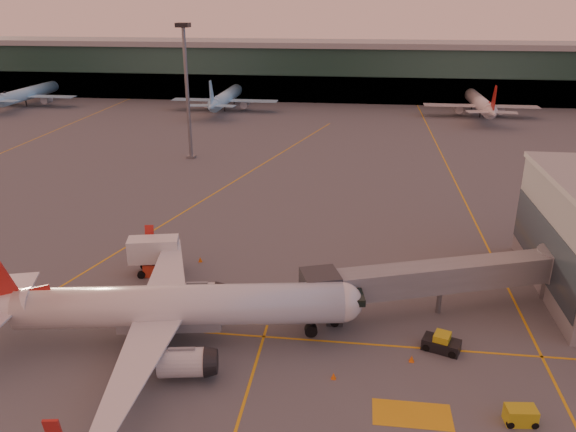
# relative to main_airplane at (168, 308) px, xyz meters

# --- Properties ---
(ground) EXTENTS (600.00, 600.00, 0.00)m
(ground) POSITION_rel_main_airplane_xyz_m (3.42, -3.19, -3.55)
(ground) COLOR #4C4F54
(ground) RESTS_ON ground
(taxi_markings) EXTENTS (100.12, 173.00, 0.01)m
(taxi_markings) POSITION_rel_main_airplane_xyz_m (-3.90, 41.30, -3.55)
(taxi_markings) COLOR gold
(taxi_markings) RESTS_ON ground
(terminal) EXTENTS (400.00, 20.00, 17.60)m
(terminal) POSITION_rel_main_airplane_xyz_m (3.42, 138.61, 5.21)
(terminal) COLOR #19382D
(terminal) RESTS_ON ground
(mast_west_near) EXTENTS (2.40, 2.40, 25.60)m
(mast_west_near) POSITION_rel_main_airplane_xyz_m (-16.58, 62.81, 11.31)
(mast_west_near) COLOR slate
(mast_west_near) RESTS_ON ground
(distant_aircraft_row) EXTENTS (290.00, 34.00, 13.00)m
(distant_aircraft_row) POSITION_rel_main_airplane_xyz_m (-17.58, 114.81, -3.55)
(distant_aircraft_row) COLOR #8DCAED
(distant_aircraft_row) RESTS_ON ground
(main_airplane) EXTENTS (36.10, 32.73, 10.93)m
(main_airplane) POSITION_rel_main_airplane_xyz_m (0.00, 0.00, 0.00)
(main_airplane) COLOR silver
(main_airplane) RESTS_ON ground
(jet_bridge) EXTENTS (28.36, 12.49, 5.55)m
(jet_bridge) POSITION_rel_main_airplane_xyz_m (26.49, 9.00, 0.26)
(jet_bridge) COLOR slate
(jet_bridge) RESTS_ON ground
(catering_truck) EXTENTS (6.03, 3.62, 4.36)m
(catering_truck) POSITION_rel_main_airplane_xyz_m (-6.12, 13.19, -1.07)
(catering_truck) COLOR red
(catering_truck) RESTS_ON ground
(gpu_cart) EXTENTS (2.42, 1.60, 1.34)m
(gpu_cart) POSITION_rel_main_airplane_xyz_m (29.32, -7.08, -2.90)
(gpu_cart) COLOR gold
(gpu_cart) RESTS_ON ground
(pushback_tug) EXTENTS (3.66, 2.76, 1.68)m
(pushback_tug) POSITION_rel_main_airplane_xyz_m (24.65, 1.76, -2.87)
(pushback_tug) COLOR black
(pushback_tug) RESTS_ON ground
(cone_nose) EXTENTS (0.48, 0.48, 0.61)m
(cone_nose) POSITION_rel_main_airplane_xyz_m (21.89, -0.35, -3.26)
(cone_nose) COLOR orange
(cone_nose) RESTS_ON ground
(cone_wing_left) EXTENTS (0.49, 0.49, 0.62)m
(cone_wing_left) POSITION_rel_main_airplane_xyz_m (-1.88, 16.77, -3.25)
(cone_wing_left) COLOR orange
(cone_wing_left) RESTS_ON ground
(cone_fwd) EXTENTS (0.46, 0.46, 0.58)m
(cone_fwd) POSITION_rel_main_airplane_xyz_m (15.24, -3.60, -3.27)
(cone_fwd) COLOR orange
(cone_fwd) RESTS_ON ground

